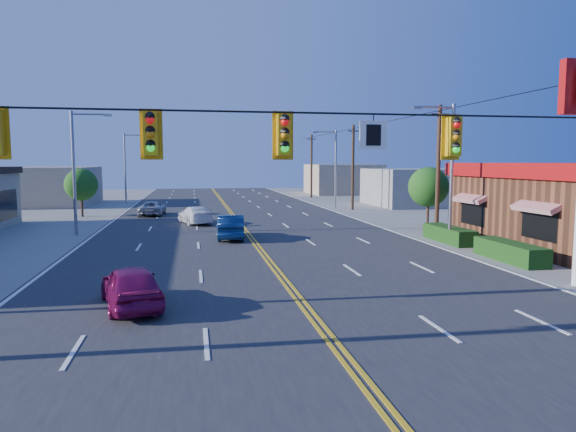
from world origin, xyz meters
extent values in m
plane|color=gray|center=(0.00, 0.00, 0.00)|extent=(160.00, 160.00, 0.00)
cube|color=#2D2D30|center=(0.00, 20.00, 0.03)|extent=(20.00, 120.00, 0.06)
cylinder|color=black|center=(0.00, 0.00, 6.00)|extent=(24.00, 0.05, 0.05)
cube|color=white|center=(1.20, 0.00, 5.45)|extent=(0.75, 0.04, 0.75)
cube|color=#D89E0C|center=(-4.50, 0.00, 5.42)|extent=(0.55, 0.34, 1.25)
cube|color=#D89E0C|center=(-1.20, 0.00, 5.42)|extent=(0.55, 0.34, 1.25)
cube|color=#D89E0C|center=(3.50, 0.00, 5.42)|extent=(0.55, 0.34, 1.25)
cube|color=#194214|center=(11.50, 12.00, 0.45)|extent=(1.20, 9.00, 0.90)
cylinder|color=gray|center=(11.00, 14.00, 4.00)|extent=(0.20, 0.20, 8.00)
cylinder|color=gray|center=(9.90, 14.00, 7.80)|extent=(2.20, 0.12, 0.12)
cube|color=gray|center=(8.80, 14.00, 7.75)|extent=(0.50, 0.25, 0.15)
cylinder|color=gray|center=(11.00, 38.00, 4.00)|extent=(0.20, 0.20, 8.00)
cylinder|color=gray|center=(9.90, 38.00, 7.80)|extent=(2.20, 0.12, 0.12)
cube|color=gray|center=(8.80, 38.00, 7.75)|extent=(0.50, 0.25, 0.15)
cylinder|color=gray|center=(-11.00, 22.00, 4.00)|extent=(0.20, 0.20, 8.00)
cylinder|color=gray|center=(-9.90, 22.00, 7.80)|extent=(2.20, 0.12, 0.12)
cube|color=gray|center=(-8.80, 22.00, 7.75)|extent=(0.50, 0.25, 0.15)
cylinder|color=gray|center=(-11.00, 48.00, 4.00)|extent=(0.20, 0.20, 8.00)
cylinder|color=gray|center=(-9.90, 48.00, 7.80)|extent=(2.20, 0.12, 0.12)
cube|color=gray|center=(-8.80, 48.00, 7.75)|extent=(0.50, 0.25, 0.15)
cylinder|color=#47301E|center=(12.20, 18.00, 4.20)|extent=(0.28, 0.28, 8.40)
cylinder|color=#47301E|center=(12.20, 36.00, 4.20)|extent=(0.28, 0.28, 8.40)
cylinder|color=#47301E|center=(12.20, 54.00, 4.20)|extent=(0.28, 0.28, 8.40)
cylinder|color=#47301E|center=(13.50, 22.00, 1.05)|extent=(0.20, 0.20, 2.10)
sphere|color=#235B19|center=(13.50, 22.00, 2.94)|extent=(2.94, 2.94, 2.94)
cylinder|color=#47301E|center=(-13.00, 34.00, 1.00)|extent=(0.20, 0.20, 2.00)
sphere|color=#235B19|center=(-13.00, 34.00, 2.80)|extent=(2.80, 2.80, 2.80)
cube|color=gray|center=(22.00, 40.00, 2.00)|extent=(12.00, 10.00, 4.00)
cube|color=tan|center=(-20.00, 48.00, 2.10)|extent=(11.00, 12.00, 4.20)
cube|color=tan|center=(19.00, 62.00, 2.20)|extent=(10.00, 10.00, 4.40)
imported|color=maroon|center=(-5.53, 3.88, 0.70)|extent=(2.58, 4.36, 1.39)
imported|color=navy|center=(-1.23, 18.38, 0.73)|extent=(1.88, 4.54, 1.46)
imported|color=white|center=(-3.35, 26.61, 0.66)|extent=(2.92, 4.89, 1.33)
imported|color=#ACADB1|center=(-7.05, 33.58, 0.62)|extent=(2.30, 4.58, 1.24)
camera|label=1|loc=(-3.53, -13.04, 4.74)|focal=32.00mm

